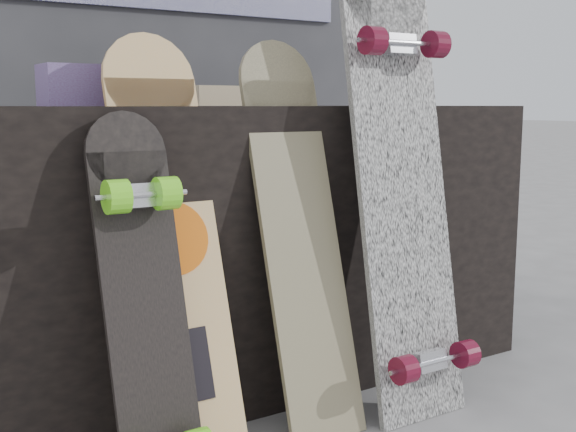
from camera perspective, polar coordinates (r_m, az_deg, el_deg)
ground at (r=1.88m, az=5.61°, el=-16.61°), size 60.00×60.00×0.00m
vendor_table at (r=2.15m, az=-2.54°, el=-2.05°), size 1.60×0.60×0.80m
booth at (r=2.89m, az=-11.44°, el=14.55°), size 2.40×0.22×2.20m
merch_box_purple at (r=1.86m, az=-16.16°, el=9.88°), size 0.18×0.12×0.10m
merch_box_small at (r=2.50m, az=7.19°, el=10.02°), size 0.14×0.14×0.12m
merch_box_flat at (r=2.24m, az=-5.03°, el=9.43°), size 0.22×0.10×0.06m
longboard_geisha at (r=1.67m, az=-9.19°, el=-1.32°), size 0.23×0.31×0.97m
longboard_celtic at (r=1.79m, az=0.82°, el=-0.56°), size 0.21×0.28×0.97m
longboard_cascadia at (r=1.88m, az=9.00°, el=3.89°), size 0.28×0.30×1.24m
skateboard_dark at (r=1.54m, az=-11.03°, el=-6.54°), size 0.18×0.28×0.79m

